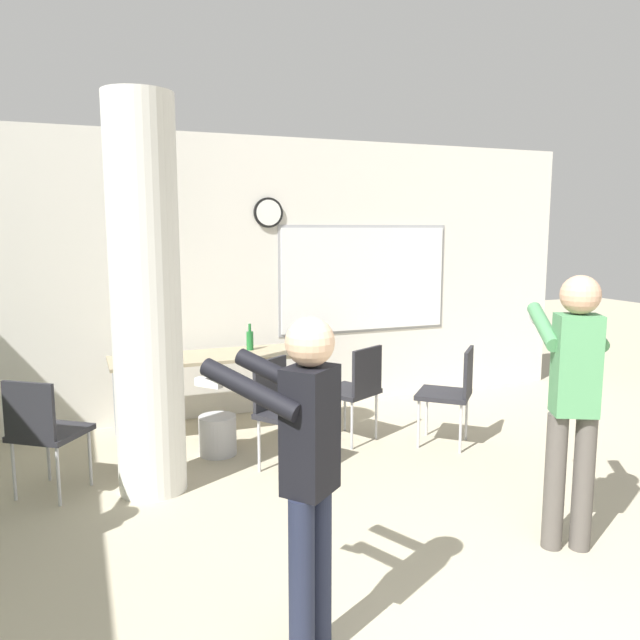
{
  "coord_description": "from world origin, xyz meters",
  "views": [
    {
      "loc": [
        -1.39,
        -1.1,
        1.9
      ],
      "look_at": [
        0.14,
        2.79,
        1.28
      ],
      "focal_mm": 35.0,
      "sensor_mm": 36.0,
      "label": 1
    }
  ],
  "objects_px": {
    "chair_mid_room": "(452,388)",
    "person_playing_side": "(573,390)",
    "folding_table": "(208,361)",
    "chair_table_front": "(284,406)",
    "person_playing_front": "(305,462)",
    "bottle_on_table": "(250,340)",
    "chair_table_right": "(355,386)",
    "chair_near_pillar": "(44,428)"
  },
  "relations": [
    {
      "from": "chair_mid_room",
      "to": "person_playing_side",
      "type": "relative_size",
      "value": 0.53
    },
    {
      "from": "folding_table",
      "to": "chair_mid_room",
      "type": "xyz_separation_m",
      "value": [
        1.92,
        -1.08,
        -0.18
      ]
    },
    {
      "from": "chair_table_front",
      "to": "person_playing_front",
      "type": "relative_size",
      "value": 0.57
    },
    {
      "from": "bottle_on_table",
      "to": "chair_mid_room",
      "type": "xyz_separation_m",
      "value": [
        1.49,
        -1.18,
        -0.33
      ]
    },
    {
      "from": "chair_table_front",
      "to": "person_playing_side",
      "type": "relative_size",
      "value": 0.53
    },
    {
      "from": "bottle_on_table",
      "to": "chair_table_right",
      "type": "height_order",
      "value": "bottle_on_table"
    },
    {
      "from": "bottle_on_table",
      "to": "person_playing_front",
      "type": "height_order",
      "value": "person_playing_front"
    },
    {
      "from": "folding_table",
      "to": "chair_table_right",
      "type": "relative_size",
      "value": 2.0
    },
    {
      "from": "person_playing_side",
      "to": "bottle_on_table",
      "type": "bearing_deg",
      "value": 111.23
    },
    {
      "from": "folding_table",
      "to": "person_playing_front",
      "type": "relative_size",
      "value": 1.13
    },
    {
      "from": "chair_table_front",
      "to": "person_playing_front",
      "type": "height_order",
      "value": "person_playing_front"
    },
    {
      "from": "chair_table_front",
      "to": "chair_near_pillar",
      "type": "distance_m",
      "value": 1.74
    },
    {
      "from": "chair_table_right",
      "to": "bottle_on_table",
      "type": "bearing_deg",
      "value": 133.04
    },
    {
      "from": "folding_table",
      "to": "person_playing_side",
      "type": "xyz_separation_m",
      "value": [
        1.57,
        -2.85,
        0.27
      ]
    },
    {
      "from": "folding_table",
      "to": "chair_table_front",
      "type": "height_order",
      "value": "chair_table_front"
    },
    {
      "from": "chair_table_right",
      "to": "person_playing_front",
      "type": "bearing_deg",
      "value": -119.0
    },
    {
      "from": "chair_table_right",
      "to": "folding_table",
      "type": "bearing_deg",
      "value": 149.2
    },
    {
      "from": "chair_table_front",
      "to": "person_playing_front",
      "type": "xyz_separation_m",
      "value": [
        -0.6,
        -2.14,
        0.39
      ]
    },
    {
      "from": "folding_table",
      "to": "chair_table_front",
      "type": "bearing_deg",
      "value": -69.87
    },
    {
      "from": "chair_table_right",
      "to": "person_playing_front",
      "type": "xyz_separation_m",
      "value": [
        -1.38,
        -2.49,
        0.39
      ]
    },
    {
      "from": "bottle_on_table",
      "to": "person_playing_front",
      "type": "distance_m",
      "value": 3.35
    },
    {
      "from": "folding_table",
      "to": "person_playing_side",
      "type": "height_order",
      "value": "person_playing_side"
    },
    {
      "from": "bottle_on_table",
      "to": "person_playing_side",
      "type": "relative_size",
      "value": 0.15
    },
    {
      "from": "folding_table",
      "to": "chair_mid_room",
      "type": "distance_m",
      "value": 2.21
    },
    {
      "from": "chair_near_pillar",
      "to": "person_playing_side",
      "type": "bearing_deg",
      "value": -32.91
    },
    {
      "from": "chair_table_front",
      "to": "chair_near_pillar",
      "type": "height_order",
      "value": "same"
    },
    {
      "from": "chair_table_right",
      "to": "chair_near_pillar",
      "type": "distance_m",
      "value": 2.53
    },
    {
      "from": "chair_mid_room",
      "to": "person_playing_side",
      "type": "height_order",
      "value": "person_playing_side"
    },
    {
      "from": "folding_table",
      "to": "chair_near_pillar",
      "type": "xyz_separation_m",
      "value": [
        -1.36,
        -0.95,
        -0.18
      ]
    },
    {
      "from": "chair_table_right",
      "to": "chair_table_front",
      "type": "height_order",
      "value": "same"
    },
    {
      "from": "chair_near_pillar",
      "to": "person_playing_front",
      "type": "height_order",
      "value": "person_playing_front"
    },
    {
      "from": "bottle_on_table",
      "to": "person_playing_side",
      "type": "height_order",
      "value": "person_playing_side"
    },
    {
      "from": "person_playing_side",
      "to": "person_playing_front",
      "type": "xyz_separation_m",
      "value": [
        -1.78,
        -0.34,
        -0.06
      ]
    },
    {
      "from": "folding_table",
      "to": "chair_table_right",
      "type": "distance_m",
      "value": 1.37
    },
    {
      "from": "chair_mid_room",
      "to": "chair_table_right",
      "type": "height_order",
      "value": "same"
    },
    {
      "from": "chair_mid_room",
      "to": "bottle_on_table",
      "type": "bearing_deg",
      "value": 141.68
    },
    {
      "from": "chair_table_front",
      "to": "chair_table_right",
      "type": "bearing_deg",
      "value": 24.34
    },
    {
      "from": "chair_mid_room",
      "to": "chair_table_front",
      "type": "xyz_separation_m",
      "value": [
        -1.54,
        0.04,
        0.0
      ]
    },
    {
      "from": "chair_near_pillar",
      "to": "person_playing_front",
      "type": "distance_m",
      "value": 2.54
    },
    {
      "from": "chair_table_right",
      "to": "person_playing_front",
      "type": "distance_m",
      "value": 2.88
    },
    {
      "from": "bottle_on_table",
      "to": "chair_mid_room",
      "type": "distance_m",
      "value": 1.93
    },
    {
      "from": "folding_table",
      "to": "person_playing_front",
      "type": "bearing_deg",
      "value": -93.89
    }
  ]
}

